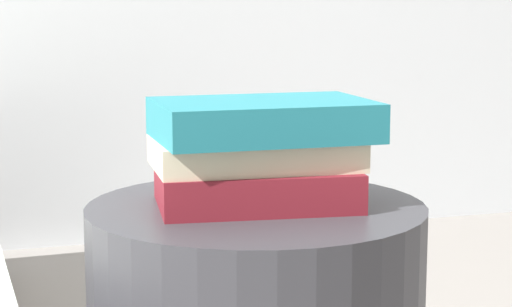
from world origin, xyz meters
TOP-DOWN VIEW (x-y plane):
  - book_maroon at (0.00, -0.00)m, footprint 0.29×0.21m
  - book_cream at (0.00, 0.01)m, footprint 0.29×0.19m
  - book_teal at (0.01, 0.00)m, footprint 0.29×0.20m

SIDE VIEW (x-z plane):
  - book_maroon at x=0.00m, z-range 0.56..0.61m
  - book_cream at x=0.00m, z-range 0.61..0.65m
  - book_teal at x=0.01m, z-range 0.65..0.70m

